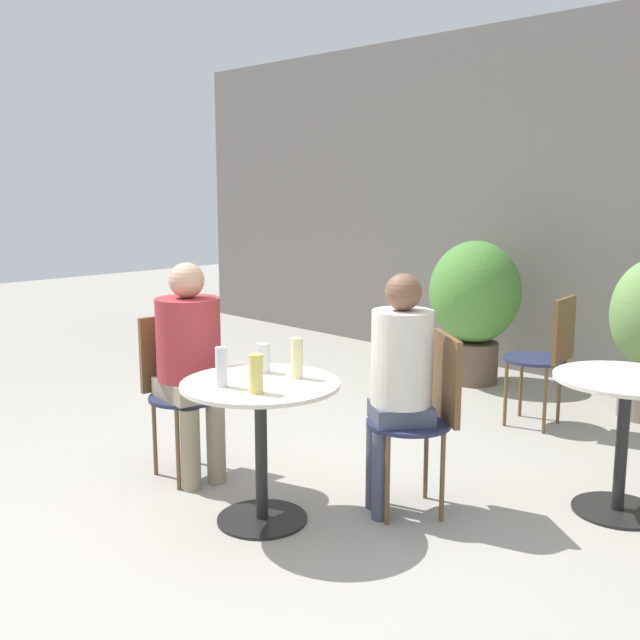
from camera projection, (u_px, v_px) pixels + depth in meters
The scene contains 14 objects.
ground_plane at pixel (246, 517), 3.71m from camera, with size 20.00×20.00×0.00m, color #9E998E.
storefront_wall at pixel (599, 202), 5.97m from camera, with size 10.00×0.06×3.00m.
cafe_table_near at pixel (261, 418), 3.59m from camera, with size 0.76×0.76×0.70m.
cafe_table_far at pixel (624, 416), 3.69m from camera, with size 0.70×0.70×0.70m.
bistro_chair_0 at pixel (427, 406), 3.71m from camera, with size 0.48×0.48×0.90m.
bistro_chair_1 at pixel (178, 379), 4.22m from camera, with size 0.43×0.42×0.90m.
bistro_chair_3 at pixel (549, 349), 5.01m from camera, with size 0.44×0.42×0.90m.
seated_person_0 at pixel (399, 371), 3.65m from camera, with size 0.38×0.38×1.21m.
seated_person_1 at pixel (190, 353), 4.07m from camera, with size 0.37×0.35×1.22m.
beer_glass_0 at pixel (263, 358), 3.73m from camera, with size 0.07×0.07×0.15m.
beer_glass_1 at pixel (221, 367), 3.46m from camera, with size 0.06×0.06×0.19m.
beer_glass_2 at pixel (256, 374), 3.35m from camera, with size 0.07×0.07×0.18m.
beer_glass_3 at pixel (297, 358), 3.62m from camera, with size 0.06×0.06×0.20m.
potted_plant_0 at pixel (475, 300), 6.17m from camera, with size 0.75×0.75×1.18m.
Camera 1 is at (2.74, -2.18, 1.62)m, focal length 42.00 mm.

